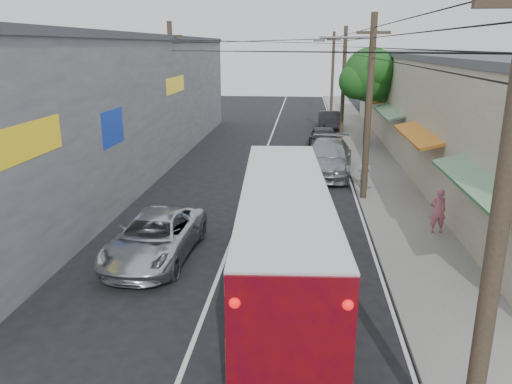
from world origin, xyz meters
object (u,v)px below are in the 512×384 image
pedestrian_near (438,211)px  jeepney (155,237)px  parked_car_far (330,121)px  parked_car_mid (324,140)px  parked_suv (328,158)px  pedestrian_far (364,172)px  coach_bus (284,236)px

pedestrian_near → jeepney: bearing=12.8°
jeepney → parked_car_far: size_ratio=1.17×
parked_car_mid → parked_car_far: bearing=83.1°
parked_suv → pedestrian_far: size_ratio=4.04×
jeepney → parked_suv: bearing=65.8°
parked_car_mid → pedestrian_far: 8.81m
parked_car_far → pedestrian_far: bearing=-91.1°
jeepney → pedestrian_near: pedestrian_near is taller
coach_bus → parked_car_far: coach_bus is taller
jeepney → parked_car_mid: 18.54m
parked_suv → pedestrian_near: pedestrian_near is taller
coach_bus → parked_car_far: (2.61, 28.58, -0.88)m
pedestrian_near → parked_car_far: bearing=-87.7°
coach_bus → pedestrian_far: size_ratio=7.25×
parked_suv → parked_car_mid: 5.70m
coach_bus → parked_car_far: bearing=81.3°
jeepney → parked_suv: parked_suv is taller
coach_bus → jeepney: size_ratio=2.11×
coach_bus → jeepney: 4.69m
coach_bus → jeepney: (-4.24, 1.79, -0.90)m
parked_car_mid → jeepney: bearing=-111.0°
jeepney → parked_car_far: parked_car_far is taller
pedestrian_far → jeepney: bearing=73.5°
coach_bus → parked_car_mid: bearing=81.1°
parked_car_far → jeepney: bearing=-108.0°
coach_bus → parked_car_mid: 19.41m
parked_car_mid → pedestrian_near: bearing=-78.1°
jeepney → parked_car_far: bearing=78.6°
parked_car_mid → pedestrian_near: 14.98m
coach_bus → pedestrian_far: 11.20m
jeepney → pedestrian_near: 10.08m
jeepney → parked_car_mid: parked_car_mid is taller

